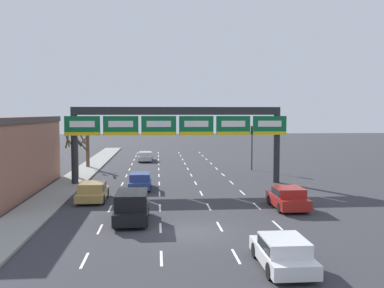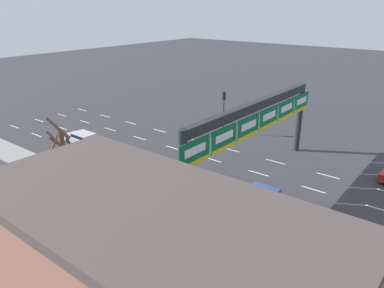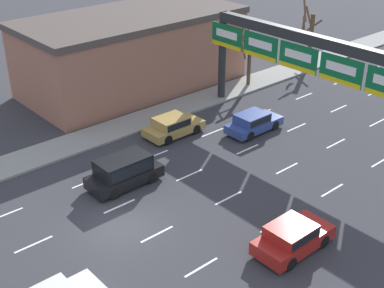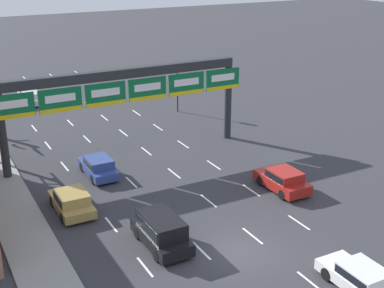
{
  "view_description": "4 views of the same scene",
  "coord_description": "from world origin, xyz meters",
  "px_view_note": "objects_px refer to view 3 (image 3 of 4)",
  "views": [
    {
      "loc": [
        -1.79,
        -22.28,
        6.32
      ],
      "look_at": [
        1.34,
        16.15,
        3.55
      ],
      "focal_mm": 40.0,
      "sensor_mm": 36.0,
      "label": 1
    },
    {
      "loc": [
        -25.57,
        1.93,
        14.0
      ],
      "look_at": [
        -2.22,
        20.44,
        2.87
      ],
      "focal_mm": 35.0,
      "sensor_mm": 36.0,
      "label": 2
    },
    {
      "loc": [
        19.04,
        -11.88,
        16.23
      ],
      "look_at": [
        -1.0,
        5.64,
        2.46
      ],
      "focal_mm": 50.0,
      "sensor_mm": 36.0,
      "label": 3
    },
    {
      "loc": [
        -13.81,
        -20.7,
        15.39
      ],
      "look_at": [
        -0.06,
        5.07,
        4.51
      ],
      "focal_mm": 50.0,
      "sensor_mm": 36.0,
      "label": 4
    }
  ],
  "objects_px": {
    "tree_bare_closest": "(248,55)",
    "tree_bare_second": "(309,32)",
    "suv_black": "(124,170)",
    "sign_gantry": "(322,61)",
    "car_red": "(292,237)",
    "car_gold": "(173,125)",
    "car_blue": "(253,122)"
  },
  "relations": [
    {
      "from": "car_red",
      "to": "suv_black",
      "type": "height_order",
      "value": "suv_black"
    },
    {
      "from": "tree_bare_closest",
      "to": "tree_bare_second",
      "type": "relative_size",
      "value": 0.82
    },
    {
      "from": "sign_gantry",
      "to": "car_gold",
      "type": "bearing_deg",
      "value": -132.72
    },
    {
      "from": "tree_bare_second",
      "to": "tree_bare_closest",
      "type": "bearing_deg",
      "value": -87.6
    },
    {
      "from": "tree_bare_closest",
      "to": "sign_gantry",
      "type": "bearing_deg",
      "value": -20.22
    },
    {
      "from": "tree_bare_closest",
      "to": "tree_bare_second",
      "type": "distance_m",
      "value": 8.53
    },
    {
      "from": "tree_bare_closest",
      "to": "tree_bare_second",
      "type": "xyz_separation_m",
      "value": [
        -0.36,
        8.51,
        0.28
      ]
    },
    {
      "from": "sign_gantry",
      "to": "suv_black",
      "type": "height_order",
      "value": "sign_gantry"
    },
    {
      "from": "suv_black",
      "to": "car_blue",
      "type": "relative_size",
      "value": 1.04
    },
    {
      "from": "car_gold",
      "to": "car_red",
      "type": "relative_size",
      "value": 1.01
    },
    {
      "from": "car_blue",
      "to": "tree_bare_closest",
      "type": "bearing_deg",
      "value": 136.6
    },
    {
      "from": "suv_black",
      "to": "sign_gantry",
      "type": "bearing_deg",
      "value": 75.95
    },
    {
      "from": "car_red",
      "to": "tree_bare_second",
      "type": "bearing_deg",
      "value": 126.59
    },
    {
      "from": "tree_bare_second",
      "to": "car_blue",
      "type": "bearing_deg",
      "value": -65.12
    },
    {
      "from": "tree_bare_second",
      "to": "car_gold",
      "type": "bearing_deg",
      "value": -79.54
    },
    {
      "from": "car_red",
      "to": "car_blue",
      "type": "relative_size",
      "value": 0.98
    },
    {
      "from": "suv_black",
      "to": "tree_bare_closest",
      "type": "bearing_deg",
      "value": 110.75
    },
    {
      "from": "car_gold",
      "to": "car_red",
      "type": "distance_m",
      "value": 13.77
    },
    {
      "from": "sign_gantry",
      "to": "suv_black",
      "type": "xyz_separation_m",
      "value": [
        -3.3,
        -13.19,
        -4.37
      ]
    },
    {
      "from": "sign_gantry",
      "to": "car_gold",
      "type": "xyz_separation_m",
      "value": [
        -6.48,
        -7.02,
        -4.62
      ]
    },
    {
      "from": "car_gold",
      "to": "car_red",
      "type": "height_order",
      "value": "car_red"
    },
    {
      "from": "sign_gantry",
      "to": "tree_bare_second",
      "type": "bearing_deg",
      "value": 129.65
    },
    {
      "from": "sign_gantry",
      "to": "car_red",
      "type": "bearing_deg",
      "value": -57.21
    },
    {
      "from": "sign_gantry",
      "to": "car_red",
      "type": "height_order",
      "value": "sign_gantry"
    },
    {
      "from": "car_gold",
      "to": "tree_bare_second",
      "type": "distance_m",
      "value": 19.52
    },
    {
      "from": "car_gold",
      "to": "car_red",
      "type": "bearing_deg",
      "value": -15.05
    },
    {
      "from": "sign_gantry",
      "to": "tree_bare_second",
      "type": "relative_size",
      "value": 3.4
    },
    {
      "from": "car_red",
      "to": "tree_bare_closest",
      "type": "distance_m",
      "value": 21.78
    },
    {
      "from": "car_red",
      "to": "tree_bare_closest",
      "type": "bearing_deg",
      "value": 139.34
    },
    {
      "from": "car_red",
      "to": "tree_bare_second",
      "type": "xyz_separation_m",
      "value": [
        -16.82,
        22.66,
        2.14
      ]
    },
    {
      "from": "car_red",
      "to": "suv_black",
      "type": "distance_m",
      "value": 10.45
    },
    {
      "from": "car_gold",
      "to": "suv_black",
      "type": "bearing_deg",
      "value": -62.77
    }
  ]
}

